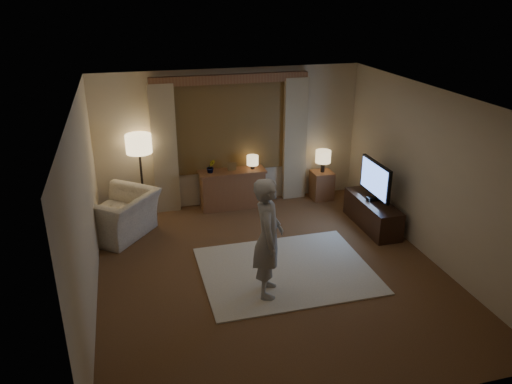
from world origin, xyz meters
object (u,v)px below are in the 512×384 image
object	(u,v)px
armchair	(119,215)
side_table	(322,185)
sideboard	(232,190)
person	(268,238)
tv_stand	(372,213)

from	to	relation	value
armchair	side_table	distance (m)	3.98
sideboard	person	xyz separation A→B (m)	(-0.18, -3.01, 0.51)
tv_stand	person	bearing A→B (deg)	-147.04
side_table	sideboard	bearing A→B (deg)	178.42
tv_stand	side_table	bearing A→B (deg)	104.69
side_table	person	xyz separation A→B (m)	(-1.99, -2.96, 0.58)
sideboard	tv_stand	world-z (taller)	sideboard
person	side_table	bearing A→B (deg)	-17.31
person	tv_stand	bearing A→B (deg)	-40.47
sideboard	tv_stand	distance (m)	2.64
armchair	tv_stand	size ratio (longest dim) A/B	0.83
armchair	side_table	world-z (taller)	armchair
sideboard	armchair	distance (m)	2.22
armchair	side_table	bearing A→B (deg)	137.71
sideboard	tv_stand	bearing A→B (deg)	-34.09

